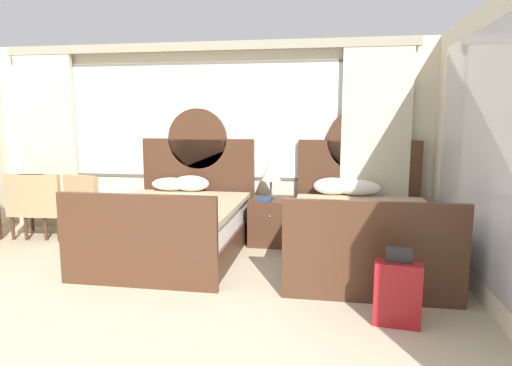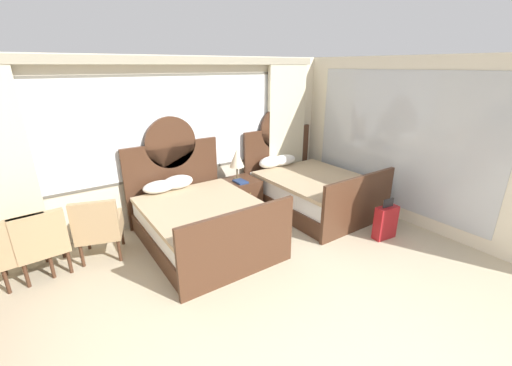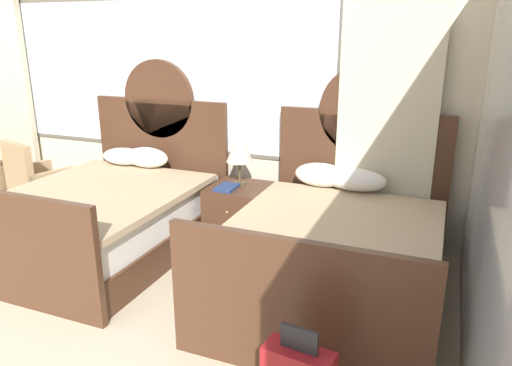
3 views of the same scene
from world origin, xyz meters
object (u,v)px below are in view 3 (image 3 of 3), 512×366
(bed_near_mirror, at_px, (334,251))
(book_on_nightstand, at_px, (227,187))
(table_lamp_on_nightstand, at_px, (239,146))
(nightstand_between_beds, at_px, (240,215))
(bed_near_window, at_px, (108,213))
(armchair_by_window_left, at_px, (34,177))

(bed_near_mirror, bearing_deg, book_on_nightstand, 156.54)
(table_lamp_on_nightstand, bearing_deg, book_on_nightstand, -104.96)
(nightstand_between_beds, bearing_deg, table_lamp_on_nightstand, 113.01)
(bed_near_window, bearing_deg, book_on_nightstand, 26.72)
(nightstand_between_beds, height_order, table_lamp_on_nightstand, table_lamp_on_nightstand)
(bed_near_mirror, distance_m, armchair_by_window_left, 3.58)
(armchair_by_window_left, bearing_deg, book_on_nightstand, 3.17)
(nightstand_between_beds, distance_m, book_on_nightstand, 0.35)
(bed_near_window, xyz_separation_m, armchair_by_window_left, (-1.32, 0.39, 0.11))
(bed_near_mirror, xyz_separation_m, nightstand_between_beds, (-1.11, 0.64, -0.08))
(bed_near_window, xyz_separation_m, nightstand_between_beds, (1.12, 0.64, -0.08))
(bed_near_mirror, relative_size, armchair_by_window_left, 2.37)
(bed_near_window, relative_size, nightstand_between_beds, 3.57)
(book_on_nightstand, bearing_deg, nightstand_between_beds, 53.79)
(table_lamp_on_nightstand, relative_size, book_on_nightstand, 2.15)
(bed_near_window, xyz_separation_m, bed_near_mirror, (2.24, 0.00, 0.00))
(bed_near_window, bearing_deg, table_lamp_on_nightstand, 33.32)
(table_lamp_on_nightstand, height_order, book_on_nightstand, table_lamp_on_nightstand)
(book_on_nightstand, bearing_deg, bed_near_window, -153.28)
(nightstand_between_beds, xyz_separation_m, armchair_by_window_left, (-2.45, -0.25, 0.18))
(table_lamp_on_nightstand, height_order, armchair_by_window_left, table_lamp_on_nightstand)
(bed_near_mirror, height_order, table_lamp_on_nightstand, bed_near_mirror)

